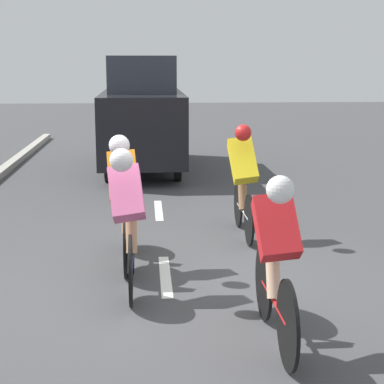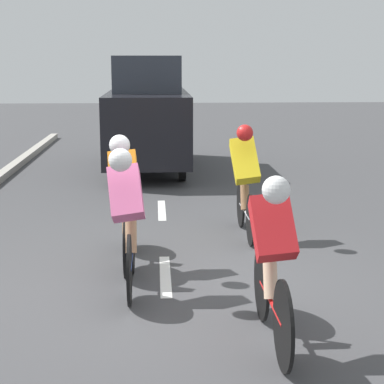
{
  "view_description": "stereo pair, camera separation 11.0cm",
  "coord_description": "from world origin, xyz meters",
  "px_view_note": "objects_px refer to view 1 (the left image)",
  "views": [
    {
      "loc": [
        0.21,
        6.54,
        2.35
      ],
      "look_at": [
        -0.3,
        -0.27,
        0.95
      ],
      "focal_mm": 60.0,
      "sensor_mm": 36.0,
      "label": 1
    },
    {
      "loc": [
        0.1,
        6.55,
        2.35
      ],
      "look_at": [
        -0.3,
        -0.27,
        0.95
      ],
      "focal_mm": 60.0,
      "sensor_mm": 36.0,
      "label": 2
    }
  ],
  "objects_px": {
    "cyclist_orange": "(124,197)",
    "support_car": "(142,114)",
    "cyclist_pink": "(128,216)",
    "cyclist_red": "(276,257)",
    "cyclist_yellow": "(243,178)"
  },
  "relations": [
    {
      "from": "cyclist_yellow",
      "to": "cyclist_orange",
      "type": "xyz_separation_m",
      "value": [
        1.55,
        1.14,
        0.01
      ]
    },
    {
      "from": "cyclist_yellow",
      "to": "cyclist_pink",
      "type": "bearing_deg",
      "value": 53.1
    },
    {
      "from": "cyclist_yellow",
      "to": "cyclist_red",
      "type": "relative_size",
      "value": 0.96
    },
    {
      "from": "cyclist_pink",
      "to": "cyclist_orange",
      "type": "bearing_deg",
      "value": -85.5
    },
    {
      "from": "cyclist_pink",
      "to": "support_car",
      "type": "xyz_separation_m",
      "value": [
        -0.14,
        -7.63,
        0.4
      ]
    },
    {
      "from": "cyclist_pink",
      "to": "cyclist_red",
      "type": "height_order",
      "value": "cyclist_pink"
    },
    {
      "from": "cyclist_yellow",
      "to": "cyclist_pink",
      "type": "relative_size",
      "value": 0.98
    },
    {
      "from": "cyclist_pink",
      "to": "cyclist_orange",
      "type": "xyz_separation_m",
      "value": [
        0.07,
        -0.84,
        0.03
      ]
    },
    {
      "from": "cyclist_yellow",
      "to": "cyclist_orange",
      "type": "relative_size",
      "value": 0.98
    },
    {
      "from": "cyclist_pink",
      "to": "cyclist_red",
      "type": "xyz_separation_m",
      "value": [
        -1.24,
        1.4,
        -0.03
      ]
    },
    {
      "from": "cyclist_pink",
      "to": "cyclist_orange",
      "type": "relative_size",
      "value": 1.0
    },
    {
      "from": "cyclist_yellow",
      "to": "cyclist_orange",
      "type": "distance_m",
      "value": 1.93
    },
    {
      "from": "cyclist_orange",
      "to": "support_car",
      "type": "distance_m",
      "value": 6.81
    },
    {
      "from": "cyclist_pink",
      "to": "support_car",
      "type": "bearing_deg",
      "value": -91.06
    },
    {
      "from": "cyclist_orange",
      "to": "cyclist_red",
      "type": "bearing_deg",
      "value": 120.22
    }
  ]
}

